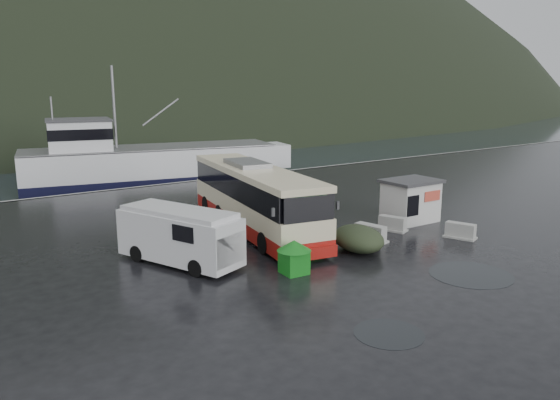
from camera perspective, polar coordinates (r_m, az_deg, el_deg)
ground at (r=25.02m, az=-0.85°, el=-5.97°), size 160.00×160.00×0.00m
quay_edge at (r=42.64m, az=-15.94°, el=1.16°), size 160.00×0.60×1.50m
coach_bus at (r=29.61m, az=-2.63°, el=-3.10°), size 5.36×13.20×3.64m
white_van at (r=24.58m, az=-10.36°, el=-6.51°), size 4.08×6.27×2.48m
waste_bin_left at (r=22.97m, az=1.47°, el=-7.65°), size 1.10×1.10×1.44m
waste_bin_right at (r=25.11m, az=2.73°, el=-5.92°), size 1.22×1.22×1.62m
dome_tent at (r=26.18m, az=8.15°, el=-5.27°), size 2.89×3.51×1.20m
ticket_kiosk at (r=32.20m, az=13.37°, el=-2.17°), size 3.14×2.39×2.43m
jersey_barrier_a at (r=27.82m, az=9.39°, el=-4.26°), size 1.20×1.85×0.86m
jersey_barrier_b at (r=30.00m, az=11.63°, el=-3.14°), size 1.26×1.72×0.78m
jersey_barrier_c at (r=29.47m, az=18.28°, el=-3.79°), size 1.27×1.74×0.78m
fishing_trawler at (r=52.33m, az=-13.21°, el=3.27°), size 27.41×11.04×10.71m
puddles at (r=25.43m, az=10.21°, el=-5.86°), size 9.59×15.33×0.01m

